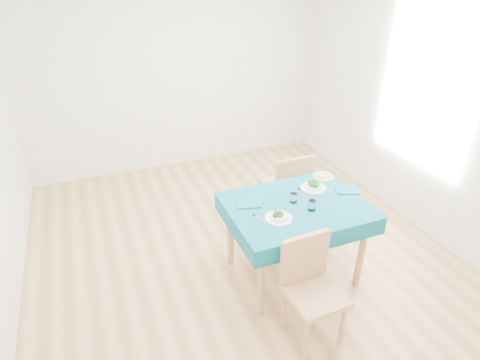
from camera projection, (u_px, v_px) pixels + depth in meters
name	position (u px, v px, depth m)	size (l,w,h in m)	color
room_shell	(240.00, 128.00, 3.37)	(4.02, 4.52, 2.73)	olive
table	(294.00, 240.00, 3.60)	(1.17, 0.89, 0.76)	#084C60
chair_near	(316.00, 288.00, 2.91)	(0.40, 0.44, 1.00)	#A5764D
chair_far	(285.00, 176.00, 4.31)	(0.44, 0.48, 1.10)	#A5764D
bowl_near	(279.00, 215.00, 3.22)	(0.23, 0.23, 0.07)	white
bowl_far	(313.00, 185.00, 3.65)	(0.23, 0.23, 0.07)	white
fork_near	(260.00, 219.00, 3.23)	(0.02, 0.16, 0.00)	silver
knife_near	(300.00, 217.00, 3.26)	(0.01, 0.20, 0.00)	silver
fork_far	(301.00, 193.00, 3.59)	(0.02, 0.18, 0.00)	silver
knife_far	(333.00, 192.00, 3.60)	(0.01, 0.19, 0.00)	silver
napkin_near	(249.00, 204.00, 3.42)	(0.21, 0.14, 0.01)	#0C566A
napkin_far	(348.00, 190.00, 3.62)	(0.21, 0.14, 0.01)	#0C566A
tumbler_center	(294.00, 198.00, 3.44)	(0.07, 0.07, 0.08)	white
tumbler_side	(312.00, 205.00, 3.33)	(0.07, 0.07, 0.09)	white
side_plate	(323.00, 176.00, 3.85)	(0.21, 0.21, 0.01)	#AFC460
bread_slice	(323.00, 175.00, 3.85)	(0.11, 0.11, 0.02)	beige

